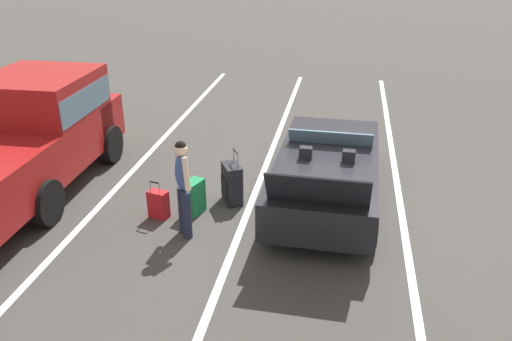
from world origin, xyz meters
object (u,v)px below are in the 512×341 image
at_px(suitcase_large_black, 232,184).
at_px(suitcase_small_carryon, 159,204).
at_px(traveler_person, 183,184).
at_px(parked_pickup_truck_near, 32,132).
at_px(suitcase_medium_bright, 194,197).
at_px(convertible_car, 327,169).

relative_size(suitcase_large_black, suitcase_small_carryon, 1.42).
distance_m(suitcase_small_carryon, traveler_person, 1.04).
bearing_deg(traveler_person, suitcase_large_black, 32.34).
relative_size(suitcase_large_black, parked_pickup_truck_near, 0.20).
height_order(suitcase_large_black, parked_pickup_truck_near, parked_pickup_truck_near).
relative_size(suitcase_large_black, suitcase_medium_bright, 1.63).
relative_size(convertible_car, suitcase_small_carryon, 5.99).
distance_m(suitcase_medium_bright, traveler_person, 0.96).
bearing_deg(traveler_person, convertible_car, 1.94).
bearing_deg(parked_pickup_truck_near, convertible_car, -86.93).
bearing_deg(traveler_person, suitcase_small_carryon, 107.23).
height_order(convertible_car, traveler_person, traveler_person).
bearing_deg(suitcase_medium_bright, suitcase_small_carryon, 43.47).
bearing_deg(suitcase_small_carryon, convertible_car, -51.27).
distance_m(convertible_car, traveler_person, 2.80).
relative_size(suitcase_medium_bright, suitcase_small_carryon, 0.87).
bearing_deg(convertible_car, suitcase_large_black, 106.50).
height_order(traveler_person, parked_pickup_truck_near, parked_pickup_truck_near).
xyz_separation_m(convertible_car, suitcase_large_black, (-0.45, 1.70, -0.22)).
xyz_separation_m(convertible_car, parked_pickup_truck_near, (-0.42, 5.55, 0.51)).
relative_size(convertible_car, suitcase_medium_bright, 6.87).
xyz_separation_m(suitcase_medium_bright, suitcase_small_carryon, (-0.25, 0.56, -0.06)).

